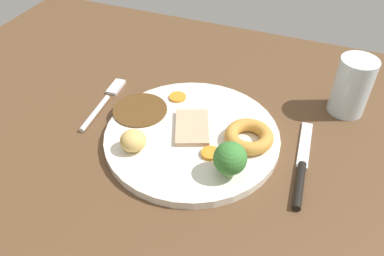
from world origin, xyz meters
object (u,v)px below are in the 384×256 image
Objects in this scene: carrot_coin_front at (178,97)px; knife at (302,169)px; yorkshire_pudding at (249,136)px; broccoli_floret at (230,159)px; roast_potato_left at (133,141)px; water_glass at (352,86)px; meat_slice_main at (192,127)px; dinner_plate at (192,136)px; fork at (104,102)px; carrot_coin_back at (210,153)px.

knife is (23.21, -8.06, -1.15)cm from carrot_coin_front.
yorkshire_pudding is 7.69cm from broccoli_floret.
roast_potato_left is 37.21cm from water_glass.
knife is at bearing -4.20° from meat_slice_main.
water_glass reaches higher than yorkshire_pudding.
water_glass is at bearing -19.09° from knife.
carrot_coin_front is (-5.74, 7.57, 0.91)cm from dinner_plate.
carrot_coin_front is 13.19cm from fork.
meat_slice_main is 0.81× the size of water_glass.
water_glass is at bearing 58.39° from broccoli_floret.
roast_potato_left is 1.34× the size of carrot_coin_front.
meat_slice_main is 11.06cm from broccoli_floret.
fork is at bearing 139.76° from roast_potato_left.
broccoli_floret is at bearing -44.77° from carrot_coin_front.
water_glass is (28.89, 23.35, 2.03)cm from roast_potato_left.
carrot_coin_front is 0.55× the size of broccoli_floret.
broccoli_floret is at bearing -39.58° from meat_slice_main.
yorkshire_pudding is 20.54cm from water_glass.
fork is 1.51× the size of water_glass.
carrot_coin_back is 23.31cm from fork.
knife is at bearing -104.85° from water_glass.
meat_slice_main is 2.77× the size of carrot_coin_front.
broccoli_floret is (3.68, -2.53, 2.64)cm from carrot_coin_back.
yorkshire_pudding is (9.12, 0.54, 0.64)cm from meat_slice_main.
dinner_plate is 9.54cm from carrot_coin_front.
broccoli_floret is (13.73, -13.62, 2.73)cm from carrot_coin_front.
carrot_coin_back is 0.27× the size of water_glass.
broccoli_floret is 27.82cm from fork.
dinner_plate reaches higher than fork.
yorkshire_pudding is at bearing -23.12° from carrot_coin_front.
fork is at bearing 163.83° from carrot_coin_back.
dinner_plate is 5.15× the size of broccoli_floret.
meat_slice_main is 2.06× the size of roast_potato_left.
water_glass reaches higher than dinner_plate.
meat_slice_main is 1.09× the size of yorkshire_pudding.
knife reaches higher than fork.
broccoli_floret is at bearing -34.48° from carrot_coin_back.
meat_slice_main reaches higher than carrot_coin_front.
fork is at bearing 170.70° from dinner_plate.
carrot_coin_back is 5.18cm from broccoli_floret.
roast_potato_left reaches higher than fork.
carrot_coin_back is at bearing 15.11° from roast_potato_left.
roast_potato_left is 14.92cm from fork.
broccoli_floret is at bearing -96.38° from yorkshire_pudding.
water_glass reaches higher than broccoli_floret.
roast_potato_left is 0.39× the size of water_glass.
carrot_coin_back is (10.05, -11.09, 0.08)cm from carrot_coin_front.
dinner_plate reaches higher than knife.
knife is (17.78, -1.31, -1.35)cm from meat_slice_main.
knife is (17.48, -0.50, -0.25)cm from dinner_plate.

